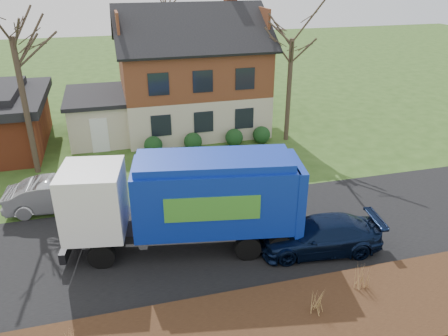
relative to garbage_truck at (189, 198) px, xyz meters
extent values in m
plane|color=#2C4818|center=(0.89, 0.27, -2.22)|extent=(120.00, 120.00, 0.00)
cube|color=black|center=(0.89, 0.27, -2.21)|extent=(80.00, 7.00, 0.02)
cube|color=black|center=(0.89, -5.03, -2.07)|extent=(80.00, 3.50, 0.30)
cube|color=beige|center=(2.89, 14.27, -0.87)|extent=(9.00, 7.50, 2.70)
cube|color=#5B2A1A|center=(2.89, 14.27, 1.88)|extent=(9.00, 7.50, 2.80)
cube|color=beige|center=(-3.31, 13.77, -0.92)|extent=(3.50, 5.50, 2.60)
cube|color=black|center=(-3.31, 13.77, 0.50)|extent=(3.90, 5.90, 0.24)
cylinder|color=black|center=(-3.40, -0.43, -1.72)|extent=(1.03, 0.50, 0.99)
cylinder|color=black|center=(-3.06, 1.54, -1.72)|extent=(1.03, 0.50, 0.99)
cylinder|color=black|center=(1.94, -1.35, -1.72)|extent=(1.03, 0.50, 0.99)
cylinder|color=black|center=(2.28, 0.62, -1.72)|extent=(1.03, 0.50, 0.99)
cylinder|color=black|center=(3.15, -1.55, -1.72)|extent=(1.03, 0.50, 0.99)
cylinder|color=black|center=(3.49, 0.41, -1.72)|extent=(1.03, 0.50, 0.99)
cube|color=black|center=(0.05, -0.01, -1.41)|extent=(8.25, 2.51, 0.33)
cube|color=white|center=(-3.47, 0.60, 0.06)|extent=(2.56, 2.71, 2.57)
cube|color=black|center=(-4.50, 0.77, 0.20)|extent=(0.43, 2.07, 0.86)
cube|color=black|center=(-4.59, 0.79, -1.70)|extent=(0.64, 2.38, 0.43)
cube|color=#0C2796|center=(0.94, -0.16, 0.06)|extent=(6.30, 3.36, 2.57)
cube|color=#0C2796|center=(0.94, -0.16, 1.49)|extent=(5.97, 3.03, 0.29)
cube|color=#0C2796|center=(3.98, -0.68, -0.03)|extent=(0.74, 2.44, 2.76)
cube|color=#3E892D|center=(0.59, -1.33, 0.16)|extent=(3.38, 0.62, 0.95)
cube|color=#3E892D|center=(1.00, 1.05, 0.16)|extent=(3.38, 0.62, 0.95)
imported|color=#A4A7AC|center=(-5.26, 4.46, -1.47)|extent=(4.60, 1.80, 1.49)
imported|color=black|center=(4.80, -1.53, -1.53)|extent=(4.97, 2.54, 1.38)
cylinder|color=#3E3125|center=(-6.69, 8.99, 1.35)|extent=(0.30, 0.30, 7.13)
cylinder|color=#403426|center=(8.20, 10.06, 0.94)|extent=(0.29, 0.29, 6.31)
cylinder|color=#473A2A|center=(2.53, 22.66, 1.52)|extent=(0.29, 0.29, 7.48)
cone|color=#A17E47|center=(3.07, -4.93, -1.49)|extent=(0.04, 0.04, 0.86)
cone|color=#A17E47|center=(2.94, -4.93, -1.49)|extent=(0.04, 0.04, 0.86)
cone|color=#A17E47|center=(3.21, -4.93, -1.49)|extent=(0.04, 0.04, 0.86)
cone|color=#A17E47|center=(3.07, -4.83, -1.49)|extent=(0.04, 0.04, 0.86)
cone|color=#A17E47|center=(3.07, -5.04, -1.49)|extent=(0.04, 0.04, 0.86)
cone|color=#A87B4A|center=(5.03, -4.22, -1.46)|extent=(0.04, 0.04, 0.92)
cone|color=#A87B4A|center=(4.87, -4.22, -1.46)|extent=(0.04, 0.04, 0.92)
cone|color=#A87B4A|center=(5.19, -4.22, -1.46)|extent=(0.04, 0.04, 0.92)
cone|color=#A87B4A|center=(5.03, -4.09, -1.46)|extent=(0.04, 0.04, 0.92)
cone|color=#A87B4A|center=(5.03, -4.35, -1.46)|extent=(0.04, 0.04, 0.92)
camera|label=1|loc=(-2.48, -14.32, 7.96)|focal=35.00mm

